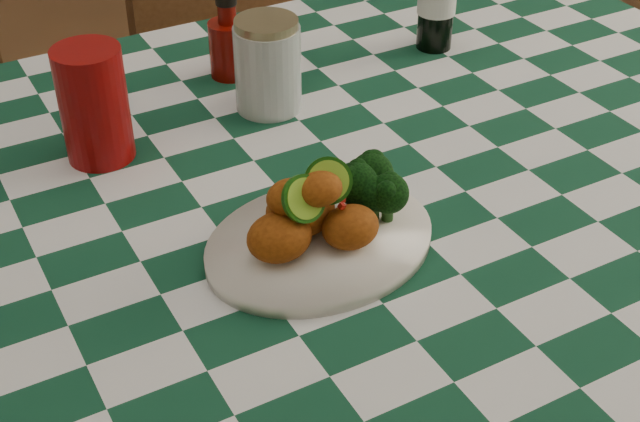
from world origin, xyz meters
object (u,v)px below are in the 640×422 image
plate (320,243)px  mason_jar (268,65)px  fried_chicken_pile (316,206)px  red_tumbler (94,105)px  ketchup_bottle (228,36)px  wooden_chair_right (278,97)px  dining_table (283,395)px

plate → mason_jar: (0.10, 0.33, 0.06)m
fried_chicken_pile → red_tumbler: red_tumbler is taller
red_tumbler → mason_jar: bearing=2.4°
ketchup_bottle → wooden_chair_right: wooden_chair_right is taller
plate → ketchup_bottle: bearing=78.8°
wooden_chair_right → dining_table: bearing=-120.3°
dining_table → mason_jar: mason_jar is taller
dining_table → ketchup_bottle: (0.08, 0.31, 0.46)m
fried_chicken_pile → mason_jar: (0.10, 0.33, 0.01)m
red_tumbler → ketchup_bottle: size_ratio=1.19×
mason_jar → wooden_chair_right: bearing=62.9°
plate → red_tumbler: (-0.16, 0.32, 0.07)m
fried_chicken_pile → red_tumbler: (-0.15, 0.32, 0.02)m
red_tumbler → ketchup_bottle: red_tumbler is taller
dining_table → wooden_chair_right: (0.33, 0.67, 0.11)m
fried_chicken_pile → red_tumbler: size_ratio=0.90×
red_tumbler → wooden_chair_right: size_ratio=0.16×
red_tumbler → dining_table: bearing=-45.3°
mason_jar → plate: bearing=-106.3°
wooden_chair_right → ketchup_bottle: bearing=-129.1°
dining_table → ketchup_bottle: 0.56m
mason_jar → wooden_chair_right: size_ratio=0.14×
red_tumbler → wooden_chair_right: bearing=44.6°
mason_jar → ketchup_bottle: bearing=93.5°
plate → red_tumbler: size_ratio=1.79×
plate → ketchup_bottle: size_ratio=2.12×
fried_chicken_pile → ketchup_bottle: ketchup_bottle is taller
red_tumbler → wooden_chair_right: wooden_chair_right is taller
plate → wooden_chair_right: wooden_chair_right is taller
fried_chicken_pile → mason_jar: size_ratio=1.02×
dining_table → fried_chicken_pile: size_ratio=11.81×
dining_table → fried_chicken_pile: 0.48m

